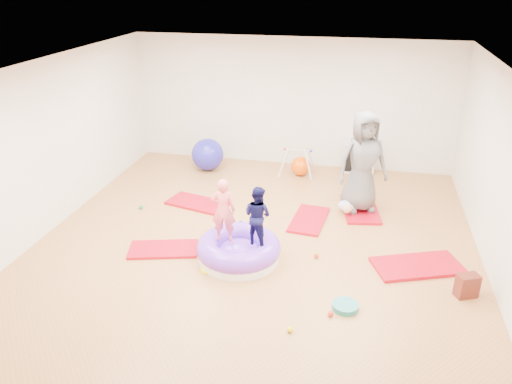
# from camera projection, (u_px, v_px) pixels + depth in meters

# --- Properties ---
(room) EXTENTS (7.01, 8.01, 2.81)m
(room) POSITION_uv_depth(u_px,v_px,m) (252.00, 169.00, 7.29)
(room) COLOR #BF763C
(room) RESTS_ON ground
(gym_mat_front_left) EXTENTS (1.18, 0.80, 0.04)m
(gym_mat_front_left) POSITION_uv_depth(u_px,v_px,m) (163.00, 249.00, 7.89)
(gym_mat_front_left) COLOR red
(gym_mat_front_left) RESTS_ON ground
(gym_mat_mid_left) EXTENTS (1.24, 0.83, 0.05)m
(gym_mat_mid_left) POSITION_uv_depth(u_px,v_px,m) (198.00, 203.00, 9.43)
(gym_mat_mid_left) COLOR red
(gym_mat_mid_left) RESTS_ON ground
(gym_mat_center_back) EXTENTS (0.66, 1.14, 0.05)m
(gym_mat_center_back) POSITION_uv_depth(u_px,v_px,m) (309.00, 220.00, 8.81)
(gym_mat_center_back) COLOR red
(gym_mat_center_back) RESTS_ON ground
(gym_mat_right) EXTENTS (1.44, 1.07, 0.05)m
(gym_mat_right) POSITION_uv_depth(u_px,v_px,m) (417.00, 266.00, 7.43)
(gym_mat_right) COLOR red
(gym_mat_right) RESTS_ON ground
(gym_mat_rear_right) EXTENTS (0.79, 1.29, 0.05)m
(gym_mat_rear_right) POSITION_uv_depth(u_px,v_px,m) (360.00, 209.00, 9.20)
(gym_mat_rear_right) COLOR red
(gym_mat_rear_right) RESTS_ON ground
(inflatable_cushion) EXTENTS (1.29, 1.29, 0.41)m
(inflatable_cushion) POSITION_uv_depth(u_px,v_px,m) (239.00, 250.00, 7.60)
(inflatable_cushion) COLOR white
(inflatable_cushion) RESTS_ON ground
(child_pink) EXTENTS (0.39, 0.28, 1.00)m
(child_pink) POSITION_uv_depth(u_px,v_px,m) (223.00, 207.00, 7.34)
(child_pink) COLOR #FF626B
(child_pink) RESTS_ON inflatable_cushion
(child_navy) EXTENTS (0.55, 0.50, 0.91)m
(child_navy) POSITION_uv_depth(u_px,v_px,m) (258.00, 213.00, 7.27)
(child_navy) COLOR #0D0D38
(child_navy) RESTS_ON inflatable_cushion
(adult_caregiver) EXTENTS (1.05, 0.88, 1.83)m
(adult_caregiver) POSITION_uv_depth(u_px,v_px,m) (363.00, 162.00, 8.78)
(adult_caregiver) COLOR #59595A
(adult_caregiver) RESTS_ON gym_mat_rear_right
(infant) EXTENTS (0.36, 0.37, 0.21)m
(infant) POSITION_uv_depth(u_px,v_px,m) (348.00, 206.00, 8.98)
(infant) COLOR silver
(infant) RESTS_ON gym_mat_rear_right
(ball_pit_balls) EXTENTS (3.76, 2.88, 0.07)m
(ball_pit_balls) POSITION_uv_depth(u_px,v_px,m) (246.00, 254.00, 7.73)
(ball_pit_balls) COLOR #2521AE
(ball_pit_balls) RESTS_ON ground
(exercise_ball_blue) EXTENTS (0.70, 0.70, 0.70)m
(exercise_ball_blue) POSITION_uv_depth(u_px,v_px,m) (208.00, 154.00, 10.92)
(exercise_ball_blue) COLOR #2521AE
(exercise_ball_blue) RESTS_ON ground
(exercise_ball_orange) EXTENTS (0.42, 0.42, 0.42)m
(exercise_ball_orange) POSITION_uv_depth(u_px,v_px,m) (301.00, 166.00, 10.68)
(exercise_ball_orange) COLOR #EC5304
(exercise_ball_orange) RESTS_ON ground
(infant_play_gym) EXTENTS (0.75, 0.71, 0.57)m
(infant_play_gym) POSITION_uv_depth(u_px,v_px,m) (297.00, 158.00, 10.65)
(infant_play_gym) COLOR silver
(infant_play_gym) RESTS_ON ground
(cube_shelf) EXTENTS (0.68, 0.33, 0.68)m
(cube_shelf) POSITION_uv_depth(u_px,v_px,m) (359.00, 157.00, 10.81)
(cube_shelf) COLOR silver
(cube_shelf) RESTS_ON ground
(balance_disc) EXTENTS (0.35, 0.35, 0.08)m
(balance_disc) POSITION_uv_depth(u_px,v_px,m) (345.00, 306.00, 6.53)
(balance_disc) COLOR teal
(balance_disc) RESTS_ON ground
(backpack) EXTENTS (0.34, 0.28, 0.33)m
(backpack) POSITION_uv_depth(u_px,v_px,m) (467.00, 286.00, 6.73)
(backpack) COLOR maroon
(backpack) RESTS_ON ground
(yellow_toy) EXTENTS (0.20, 0.20, 0.03)m
(yellow_toy) POSITION_uv_depth(u_px,v_px,m) (207.00, 270.00, 7.36)
(yellow_toy) COLOR #F3ED00
(yellow_toy) RESTS_ON ground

